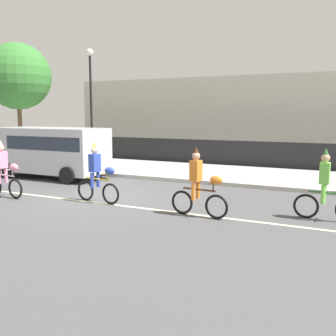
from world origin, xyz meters
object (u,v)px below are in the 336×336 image
(parade_cyclist_orange, at_px, (199,186))
(pedestrian_onlooker, at_px, (77,148))
(parade_cyclist_lime, at_px, (329,189))
(street_lamp_post, at_px, (91,90))
(parade_cyclist_cobalt, at_px, (98,176))
(parked_van_silver, at_px, (53,149))
(parade_cyclist_pink, at_px, (4,172))

(parade_cyclist_orange, xyz_separation_m, pedestrian_onlooker, (-9.41, 6.51, 0.17))
(parade_cyclist_lime, height_order, pedestrian_onlooker, parade_cyclist_lime)
(parade_cyclist_orange, bearing_deg, parade_cyclist_lime, 18.42)
(street_lamp_post, bearing_deg, parade_cyclist_cobalt, -52.10)
(parade_cyclist_lime, xyz_separation_m, parked_van_silver, (-11.35, 2.27, 0.44))
(parade_cyclist_pink, xyz_separation_m, pedestrian_onlooker, (-2.60, 7.01, 0.17))
(parked_van_silver, distance_m, street_lamp_post, 4.31)
(parade_cyclist_lime, bearing_deg, parade_cyclist_orange, -161.58)
(parade_cyclist_lime, height_order, parked_van_silver, parked_van_silver)
(parked_van_silver, height_order, pedestrian_onlooker, parked_van_silver)
(parade_cyclist_orange, relative_size, street_lamp_post, 0.33)
(parade_cyclist_orange, bearing_deg, parade_cyclist_cobalt, 176.87)
(parade_cyclist_cobalt, distance_m, parade_cyclist_orange, 3.51)
(parade_cyclist_lime, height_order, street_lamp_post, street_lamp_post)
(street_lamp_post, height_order, pedestrian_onlooker, street_lamp_post)
(parade_cyclist_lime, distance_m, street_lamp_post, 13.37)
(parade_cyclist_pink, bearing_deg, parade_cyclist_orange, 4.24)
(parade_cyclist_cobalt, xyz_separation_m, street_lamp_post, (-5.04, 6.47, 3.15))
(parade_cyclist_cobalt, bearing_deg, parade_cyclist_lime, 7.40)
(parked_van_silver, height_order, street_lamp_post, street_lamp_post)
(parade_cyclist_orange, height_order, parade_cyclist_lime, same)
(parade_cyclist_pink, xyz_separation_m, parked_van_silver, (-1.36, 3.84, 0.44))
(parked_van_silver, bearing_deg, pedestrian_onlooker, 111.39)
(parade_cyclist_cobalt, relative_size, parade_cyclist_orange, 1.00)
(parade_cyclist_cobalt, bearing_deg, pedestrian_onlooker, 133.08)
(parade_cyclist_pink, height_order, parade_cyclist_orange, same)
(parked_van_silver, distance_m, pedestrian_onlooker, 3.42)
(parade_cyclist_lime, bearing_deg, street_lamp_post, 154.45)
(parade_cyclist_lime, relative_size, pedestrian_onlooker, 1.19)
(pedestrian_onlooker, bearing_deg, parade_cyclist_cobalt, -46.92)
(parade_cyclist_cobalt, xyz_separation_m, parade_cyclist_orange, (3.50, -0.19, 0.00))
(street_lamp_post, xyz_separation_m, pedestrian_onlooker, (-0.87, -0.16, -2.97))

